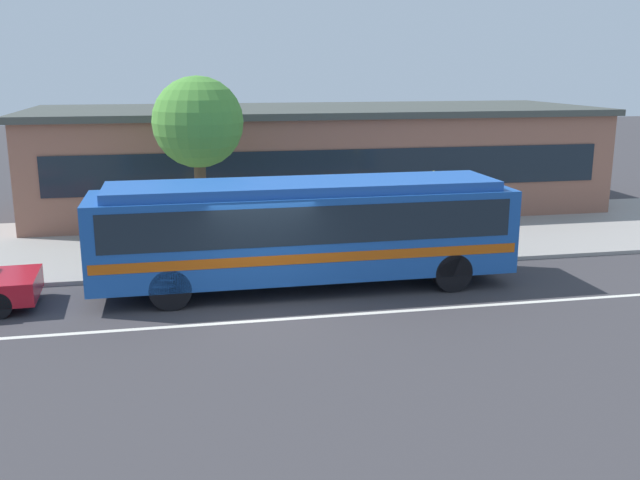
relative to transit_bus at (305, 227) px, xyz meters
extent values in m
plane|color=#3A373B|center=(-1.23, -1.50, -1.63)|extent=(120.00, 120.00, 0.00)
cube|color=gray|center=(-1.23, 5.35, -1.57)|extent=(60.00, 8.00, 0.12)
cube|color=silver|center=(-1.23, -2.30, -1.62)|extent=(56.00, 0.16, 0.01)
cube|color=#1C50A5|center=(-0.02, 0.00, -0.14)|extent=(10.72, 2.51, 2.13)
cube|color=#2153AB|center=(-0.02, 0.00, 1.05)|extent=(9.86, 2.21, 0.24)
cube|color=#19232D|center=(-0.02, 0.00, 0.29)|extent=(10.08, 2.53, 0.94)
cube|color=#C4530F|center=(-0.02, 0.00, -0.52)|extent=(10.51, 2.53, 0.24)
cube|color=#19232D|center=(5.29, 0.03, 0.29)|extent=(0.13, 2.15, 1.02)
cylinder|color=black|center=(3.62, 1.10, -1.13)|extent=(1.00, 0.29, 1.00)
cylinder|color=black|center=(3.63, -1.06, -1.13)|extent=(1.00, 0.29, 1.00)
cylinder|color=black|center=(-3.45, 1.06, -1.13)|extent=(1.00, 0.29, 1.00)
cylinder|color=black|center=(-3.44, -1.10, -1.13)|extent=(1.00, 0.29, 1.00)
cylinder|color=black|center=(-7.38, 0.65, -1.31)|extent=(0.65, 0.25, 0.64)
cylinder|color=#3E3F34|center=(-2.65, 2.51, -1.10)|extent=(0.14, 0.14, 0.81)
cylinder|color=#3E3F34|center=(-2.55, 2.39, -1.10)|extent=(0.14, 0.14, 0.81)
cylinder|color=gold|center=(-2.60, 2.45, -0.41)|extent=(0.48, 0.48, 0.57)
sphere|color=#E1A57D|center=(-2.60, 2.45, -0.02)|extent=(0.21, 0.21, 0.21)
cylinder|color=gray|center=(4.28, 2.13, -0.30)|extent=(0.08, 0.08, 2.42)
cube|color=yellow|center=(4.28, 2.13, 0.71)|extent=(0.07, 0.44, 0.56)
cylinder|color=brown|center=(-2.46, 4.35, -0.04)|extent=(0.36, 0.36, 2.92)
sphere|color=#4E9238|center=(-2.46, 4.35, 2.37)|extent=(2.73, 2.73, 2.73)
cube|color=#8D5D4C|center=(2.38, 10.56, 0.29)|extent=(21.62, 7.43, 3.83)
cube|color=#19232D|center=(2.38, 6.82, 0.48)|extent=(19.89, 0.04, 1.38)
cube|color=#414641|center=(2.38, 10.56, 2.32)|extent=(22.02, 7.83, 0.24)
camera|label=1|loc=(-3.16, -17.55, 3.97)|focal=40.07mm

